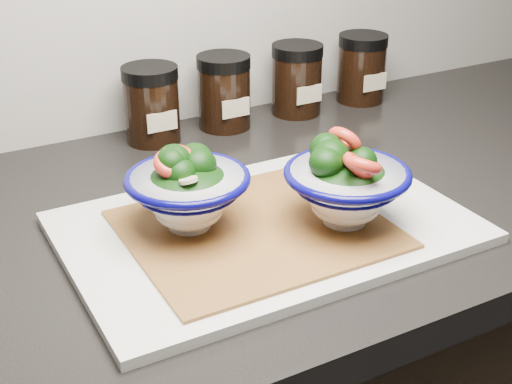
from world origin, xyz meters
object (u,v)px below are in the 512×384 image
bowl_right (345,185)px  spice_jar_a (152,104)px  bowl_left (188,189)px  spice_jar_b (224,92)px  spice_jar_c (297,79)px  spice_jar_d (362,68)px  cutting_board (266,228)px

bowl_right → spice_jar_a: (-0.09, 0.36, -0.00)m
bowl_left → spice_jar_b: 0.34m
bowl_right → spice_jar_c: (0.16, 0.36, -0.00)m
bowl_left → spice_jar_d: bowl_left is taller
spice_jar_d → bowl_left: bearing=-147.1°
cutting_board → spice_jar_b: bearing=71.8°
bowl_right → bowl_left: bearing=154.7°
bowl_left → spice_jar_c: bowl_left is taller
bowl_left → spice_jar_d: size_ratio=1.23×
spice_jar_c → bowl_left: bearing=-137.8°
cutting_board → bowl_left: bearing=159.1°
bowl_right → spice_jar_d: size_ratio=1.25×
bowl_left → spice_jar_b: bearing=57.0°
bowl_right → spice_jar_b: (0.03, 0.36, -0.00)m
bowl_left → bowl_right: bearing=-25.3°
bowl_left → spice_jar_a: size_ratio=1.23×
spice_jar_a → spice_jar_b: size_ratio=1.00×
spice_jar_c → spice_jar_a: bearing=180.0°
spice_jar_c → spice_jar_d: size_ratio=1.00×
cutting_board → spice_jar_b: 0.34m
cutting_board → bowl_left: bowl_left is taller
cutting_board → spice_jar_c: spice_jar_c is taller
spice_jar_a → spice_jar_b: same height
cutting_board → spice_jar_a: bearing=92.3°
bowl_right → cutting_board: bearing=150.3°
bowl_left → spice_jar_c: size_ratio=1.23×
spice_jar_d → bowl_right: bearing=-128.4°
spice_jar_a → spice_jar_d: (0.38, 0.00, 0.00)m
spice_jar_c → spice_jar_d: (0.13, 0.00, 0.00)m
cutting_board → spice_jar_c: 0.40m
cutting_board → spice_jar_d: bearing=41.3°
spice_jar_b → spice_jar_c: same height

